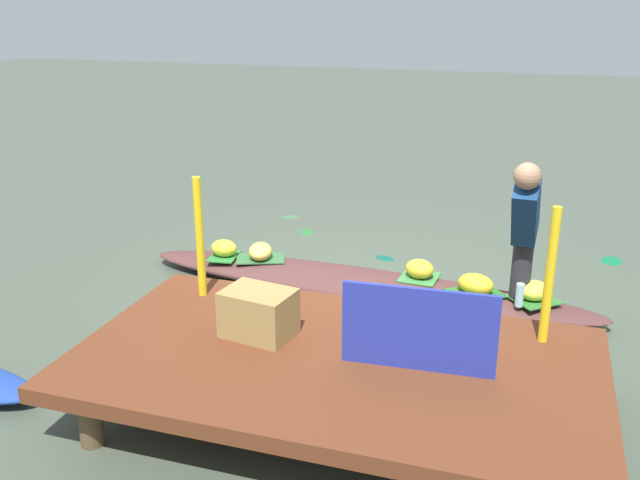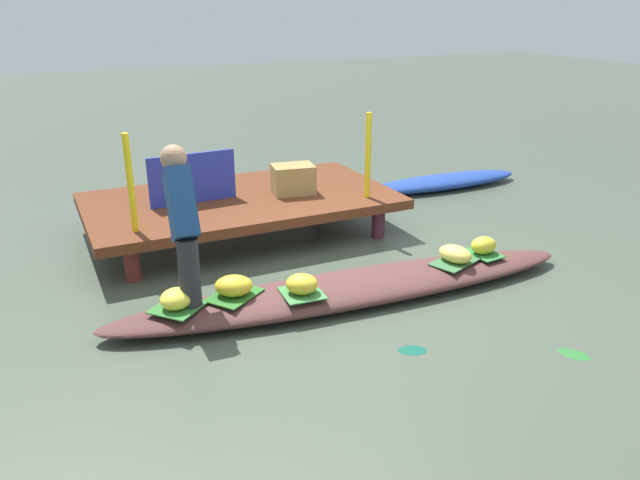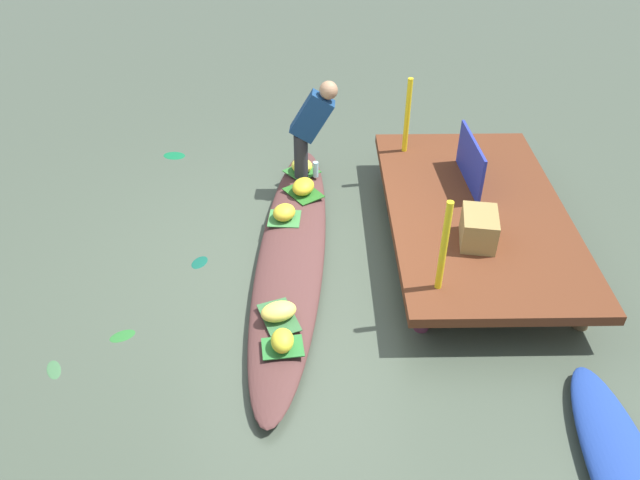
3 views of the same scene
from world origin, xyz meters
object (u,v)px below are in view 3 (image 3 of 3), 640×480
(produce_crate, at_px, (479,228))
(market_banner, at_px, (471,161))
(banana_bunch_3, at_px, (303,187))
(vendor_boat, at_px, (291,255))
(banana_bunch_2, at_px, (282,341))
(water_bottle, at_px, (316,169))
(banana_bunch_0, at_px, (279,311))
(banana_bunch_1, at_px, (284,212))
(vendor_person, at_px, (311,124))
(banana_bunch_4, at_px, (302,166))

(produce_crate, bearing_deg, market_banner, 173.26)
(banana_bunch_3, bearing_deg, produce_crate, 53.48)
(vendor_boat, height_order, banana_bunch_2, banana_bunch_2)
(banana_bunch_2, relative_size, water_bottle, 1.30)
(banana_bunch_0, relative_size, banana_bunch_3, 1.06)
(banana_bunch_0, bearing_deg, banana_bunch_1, 179.76)
(produce_crate, bearing_deg, vendor_boat, -97.18)
(banana_bunch_2, xyz_separation_m, market_banner, (-2.17, 1.94, 0.41))
(vendor_boat, relative_size, market_banner, 4.63)
(vendor_boat, bearing_deg, produce_crate, 86.75)
(vendor_boat, xyz_separation_m, banana_bunch_3, (-1.00, 0.12, 0.18))
(water_bottle, distance_m, market_banner, 1.77)
(banana_bunch_0, height_order, banana_bunch_3, banana_bunch_3)
(banana_bunch_0, distance_m, produce_crate, 2.04)
(vendor_person, bearing_deg, water_bottle, 109.78)
(banana_bunch_4, height_order, produce_crate, produce_crate)
(banana_bunch_0, bearing_deg, banana_bunch_3, 174.11)
(vendor_boat, relative_size, banana_bunch_2, 16.99)
(banana_bunch_0, xyz_separation_m, banana_bunch_2, (0.35, 0.04, 0.01))
(banana_bunch_2, height_order, market_banner, market_banner)
(vendor_boat, bearing_deg, banana_bunch_3, 177.27)
(vendor_boat, height_order, market_banner, market_banner)
(water_bottle, relative_size, produce_crate, 0.43)
(vendor_person, height_order, produce_crate, vendor_person)
(vendor_person, bearing_deg, banana_bunch_0, -7.39)
(banana_bunch_0, xyz_separation_m, market_banner, (-1.82, 1.99, 0.42))
(banana_bunch_3, height_order, banana_bunch_4, banana_bunch_3)
(market_banner, bearing_deg, produce_crate, -9.79)
(vendor_person, bearing_deg, produce_crate, 44.93)
(market_banner, bearing_deg, banana_bunch_0, -50.59)
(banana_bunch_1, distance_m, market_banner, 2.05)
(vendor_boat, xyz_separation_m, produce_crate, (0.22, 1.78, 0.48))
(vendor_person, distance_m, market_banner, 1.77)
(vendor_boat, bearing_deg, market_banner, 117.60)
(vendor_boat, distance_m, market_banner, 2.16)
(vendor_boat, distance_m, banana_bunch_2, 1.35)
(banana_bunch_0, relative_size, vendor_person, 0.27)
(banana_bunch_0, bearing_deg, vendor_boat, 174.91)
(banana_bunch_4, xyz_separation_m, market_banner, (0.63, 1.80, 0.41))
(banana_bunch_1, relative_size, market_banner, 0.29)
(banana_bunch_4, height_order, vendor_person, vendor_person)
(vendor_boat, xyz_separation_m, banana_bunch_2, (1.34, -0.04, 0.18))
(banana_bunch_3, xyz_separation_m, market_banner, (0.17, 1.78, 0.41))
(banana_bunch_0, height_order, vendor_person, vendor_person)
(vendor_boat, xyz_separation_m, vendor_person, (-1.34, 0.21, 0.77))
(vendor_boat, relative_size, banana_bunch_4, 16.27)
(banana_bunch_2, xyz_separation_m, produce_crate, (-1.11, 1.82, 0.31))
(banana_bunch_0, bearing_deg, produce_crate, 112.28)
(banana_bunch_2, relative_size, vendor_person, 0.21)
(banana_bunch_1, height_order, water_bottle, water_bottle)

